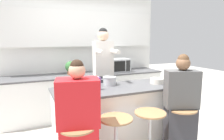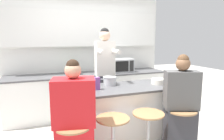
{
  "view_description": "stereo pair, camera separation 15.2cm",
  "coord_description": "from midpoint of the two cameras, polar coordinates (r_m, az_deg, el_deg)",
  "views": [
    {
      "loc": [
        -1.17,
        -2.6,
        1.61
      ],
      "look_at": [
        0.0,
        0.07,
        1.15
      ],
      "focal_mm": 32.0,
      "sensor_mm": 36.0,
      "label": 1
    },
    {
      "loc": [
        -1.03,
        -2.65,
        1.61
      ],
      "look_at": [
        0.0,
        0.07,
        1.15
      ],
      "focal_mm": 32.0,
      "sensor_mm": 36.0,
      "label": 2
    }
  ],
  "objects": [
    {
      "name": "wall_back",
      "position": [
        4.54,
        -9.73,
        7.88
      ],
      "size": [
        3.66,
        0.22,
        2.7
      ],
      "color": "silver",
      "rests_on": "ground_plane"
    },
    {
      "name": "back_counter",
      "position": [
        4.38,
        -8.29,
        -6.73
      ],
      "size": [
        3.4,
        0.7,
        0.88
      ],
      "color": "white",
      "rests_on": "ground_plane"
    },
    {
      "name": "kitchen_island",
      "position": [
        3.07,
        -0.9,
        -13.17
      ],
      "size": [
        1.77,
        0.73,
        0.9
      ],
      "color": "black",
      "rests_on": "ground_plane"
    },
    {
      "name": "bar_stool_center_right",
      "position": [
        2.71,
        9.04,
        -17.77
      ],
      "size": [
        0.4,
        0.4,
        0.7
      ],
      "color": "#997047",
      "rests_on": "ground_plane"
    },
    {
      "name": "bar_stool_rightmost",
      "position": [
        2.94,
        17.58,
        -15.88
      ],
      "size": [
        0.4,
        0.4,
        0.7
      ],
      "color": "#997047",
      "rests_on": "ground_plane"
    },
    {
      "name": "person_cooking",
      "position": [
        3.51,
        -3.7,
        -2.59
      ],
      "size": [
        0.37,
        0.57,
        1.8
      ],
      "rotation": [
        0.0,
        0.0,
        -0.09
      ],
      "color": "#383842",
      "rests_on": "ground_plane"
    },
    {
      "name": "person_wrapped_blanket",
      "position": [
        2.27,
        -11.51,
        -15.99
      ],
      "size": [
        0.5,
        0.37,
        1.4
      ],
      "rotation": [
        0.0,
        0.0,
        -0.21
      ],
      "color": "red",
      "rests_on": "ground_plane"
    },
    {
      "name": "person_seated_near",
      "position": [
        2.88,
        17.53,
        -11.14
      ],
      "size": [
        0.48,
        0.39,
        1.42
      ],
      "rotation": [
        0.0,
        0.0,
        -0.37
      ],
      "color": "#333338",
      "rests_on": "ground_plane"
    },
    {
      "name": "cooking_pot",
      "position": [
        3.07,
        -2.09,
        -3.13
      ],
      "size": [
        0.3,
        0.21,
        0.13
      ],
      "color": "#B7BABC",
      "rests_on": "kitchen_island"
    },
    {
      "name": "fruit_bowl",
      "position": [
        3.26,
        11.51,
        -3.06
      ],
      "size": [
        0.23,
        0.23,
        0.08
      ],
      "color": "silver",
      "rests_on": "kitchen_island"
    },
    {
      "name": "mixing_bowl_steel",
      "position": [
        2.76,
        -11.98,
        -5.2
      ],
      "size": [
        0.23,
        0.23,
        0.08
      ],
      "color": "white",
      "rests_on": "kitchen_island"
    },
    {
      "name": "coffee_cup_near",
      "position": [
        2.63,
        -8.41,
        -5.72
      ],
      "size": [
        0.1,
        0.07,
        0.09
      ],
      "color": "#DB4C51",
      "rests_on": "kitchen_island"
    },
    {
      "name": "banana_bunch",
      "position": [
        2.49,
        -15.35,
        -7.3
      ],
      "size": [
        0.16,
        0.12,
        0.05
      ],
      "color": "yellow",
      "rests_on": "kitchen_island"
    },
    {
      "name": "juice_carton",
      "position": [
        2.8,
        -5.64,
        -3.86
      ],
      "size": [
        0.07,
        0.07,
        0.19
      ],
      "color": "#7A428E",
      "rests_on": "kitchen_island"
    },
    {
      "name": "microwave",
      "position": [
        4.44,
        0.45,
        1.33
      ],
      "size": [
        0.54,
        0.34,
        0.3
      ],
      "color": "#B2B5B7",
      "rests_on": "back_counter"
    },
    {
      "name": "potted_plant",
      "position": [
        4.18,
        -12.77,
        0.75
      ],
      "size": [
        0.22,
        0.22,
        0.28
      ],
      "color": "#A86042",
      "rests_on": "back_counter"
    }
  ]
}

